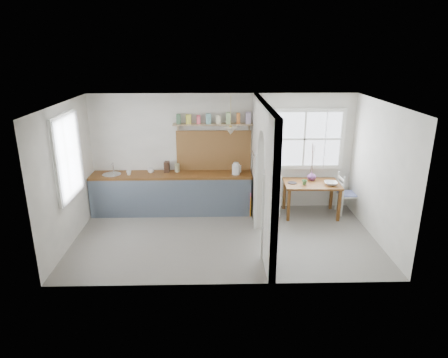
{
  "coord_description": "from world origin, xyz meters",
  "views": [
    {
      "loc": [
        -0.19,
        -7.01,
        3.55
      ],
      "look_at": [
        -0.01,
        0.3,
        1.11
      ],
      "focal_mm": 32.0,
      "sensor_mm": 36.0,
      "label": 1
    }
  ],
  "objects_px": {
    "kettle": "(236,168)",
    "chair_left": "(268,195)",
    "vase": "(312,176)",
    "dining_table": "(311,199)",
    "chair_right": "(348,194)"
  },
  "relations": [
    {
      "from": "kettle",
      "to": "dining_table",
      "type": "bearing_deg",
      "value": 0.28
    },
    {
      "from": "dining_table",
      "to": "vase",
      "type": "xyz_separation_m",
      "value": [
        0.03,
        0.19,
        0.47
      ]
    },
    {
      "from": "dining_table",
      "to": "vase",
      "type": "distance_m",
      "value": 0.51
    },
    {
      "from": "chair_left",
      "to": "vase",
      "type": "relative_size",
      "value": 4.57
    },
    {
      "from": "chair_right",
      "to": "kettle",
      "type": "height_order",
      "value": "kettle"
    },
    {
      "from": "chair_right",
      "to": "vase",
      "type": "distance_m",
      "value": 0.91
    },
    {
      "from": "kettle",
      "to": "vase",
      "type": "bearing_deg",
      "value": 6.93
    },
    {
      "from": "dining_table",
      "to": "kettle",
      "type": "relative_size",
      "value": 4.38
    },
    {
      "from": "kettle",
      "to": "vase",
      "type": "height_order",
      "value": "kettle"
    },
    {
      "from": "vase",
      "to": "dining_table",
      "type": "bearing_deg",
      "value": -99.95
    },
    {
      "from": "chair_left",
      "to": "chair_right",
      "type": "distance_m",
      "value": 1.79
    },
    {
      "from": "kettle",
      "to": "vase",
      "type": "relative_size",
      "value": 1.33
    },
    {
      "from": "chair_right",
      "to": "dining_table",
      "type": "bearing_deg",
      "value": 93.61
    },
    {
      "from": "kettle",
      "to": "chair_left",
      "type": "bearing_deg",
      "value": -6.42
    },
    {
      "from": "chair_right",
      "to": "kettle",
      "type": "relative_size",
      "value": 3.38
    }
  ]
}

